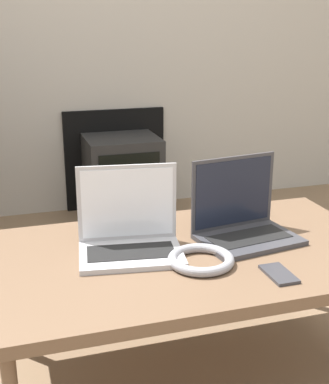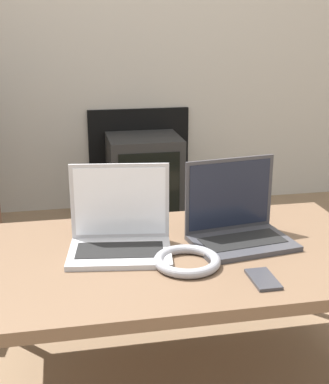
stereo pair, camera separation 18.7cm
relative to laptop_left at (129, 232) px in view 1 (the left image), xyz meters
name	(u,v)px [view 1 (the left image)]	position (x,y,z in m)	size (l,w,h in m)	color
table	(193,260)	(0.19, -0.06, -0.09)	(1.20, 0.71, 0.44)	brown
laptop_left	(129,232)	(0.00, 0.00, 0.00)	(0.33, 0.25, 0.26)	#B2B2B7
laptop_right	(242,219)	(0.37, 0.00, 0.00)	(0.33, 0.25, 0.26)	#38383D
headphones	(201,260)	(0.17, -0.15, -0.05)	(0.19, 0.19, 0.03)	gray
phone	(279,274)	(0.35, -0.28, -0.06)	(0.07, 0.12, 0.01)	#333338
tv	(123,178)	(0.30, 1.44, -0.26)	(0.41, 0.38, 0.47)	black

